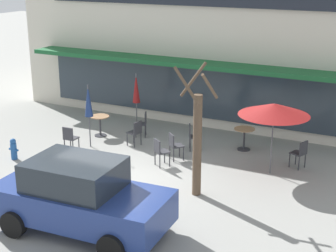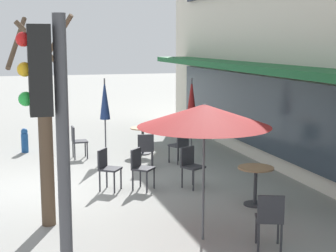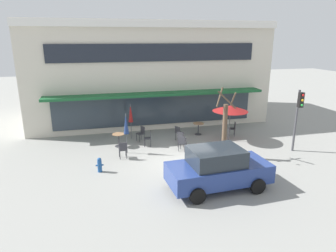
{
  "view_description": "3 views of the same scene",
  "coord_description": "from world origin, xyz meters",
  "px_view_note": "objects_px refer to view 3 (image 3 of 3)",
  "views": [
    {
      "loc": [
        7.53,
        -11.55,
        6.14
      ],
      "look_at": [
        0.46,
        2.33,
        1.13
      ],
      "focal_mm": 55.0,
      "sensor_mm": 36.0,
      "label": 1
    },
    {
      "loc": [
        11.18,
        -0.11,
        3.14
      ],
      "look_at": [
        -0.57,
        3.37,
        1.15
      ],
      "focal_mm": 55.0,
      "sensor_mm": 36.0,
      "label": 2
    },
    {
      "loc": [
        -4.0,
        -13.15,
        6.03
      ],
      "look_at": [
        -0.08,
        2.54,
        1.25
      ],
      "focal_mm": 32.0,
      "sensor_mm": 36.0,
      "label": 3
    }
  ],
  "objects_px": {
    "street_tree": "(225,128)",
    "traffic_light_pole": "(298,111)",
    "cafe_chair_4": "(179,132)",
    "cafe_chair_5": "(233,128)",
    "patio_umbrella_green_folded": "(131,113)",
    "fire_hydrant": "(100,165)",
    "patio_umbrella_corner_open": "(230,108)",
    "cafe_chair_2": "(181,138)",
    "cafe_chair_1": "(149,137)",
    "cafe_chair_3": "(141,132)",
    "cafe_table_streetside": "(119,138)",
    "patio_umbrella_cream_folded": "(126,124)",
    "cafe_table_near_wall": "(198,127)",
    "cafe_chair_0": "(182,142)",
    "parked_sedan": "(218,168)",
    "cafe_chair_6": "(123,149)"
  },
  "relations": [
    {
      "from": "cafe_table_streetside",
      "to": "patio_umbrella_cream_folded",
      "type": "bearing_deg",
      "value": -72.93
    },
    {
      "from": "cafe_chair_3",
      "to": "traffic_light_pole",
      "type": "bearing_deg",
      "value": -25.53
    },
    {
      "from": "patio_umbrella_corner_open",
      "to": "cafe_chair_1",
      "type": "relative_size",
      "value": 2.47
    },
    {
      "from": "cafe_chair_6",
      "to": "street_tree",
      "type": "height_order",
      "value": "street_tree"
    },
    {
      "from": "cafe_table_streetside",
      "to": "patio_umbrella_corner_open",
      "type": "bearing_deg",
      "value": -5.29
    },
    {
      "from": "patio_umbrella_green_folded",
      "to": "fire_hydrant",
      "type": "bearing_deg",
      "value": -114.98
    },
    {
      "from": "cafe_table_near_wall",
      "to": "parked_sedan",
      "type": "height_order",
      "value": "parked_sedan"
    },
    {
      "from": "cafe_table_near_wall",
      "to": "cafe_chair_4",
      "type": "bearing_deg",
      "value": -152.68
    },
    {
      "from": "cafe_chair_4",
      "to": "cafe_table_near_wall",
      "type": "bearing_deg",
      "value": 27.32
    },
    {
      "from": "cafe_table_streetside",
      "to": "patio_umbrella_green_folded",
      "type": "height_order",
      "value": "patio_umbrella_green_folded"
    },
    {
      "from": "cafe_chair_2",
      "to": "fire_hydrant",
      "type": "relative_size",
      "value": 1.26
    },
    {
      "from": "cafe_chair_5",
      "to": "parked_sedan",
      "type": "distance_m",
      "value": 7.26
    },
    {
      "from": "patio_umbrella_corner_open",
      "to": "cafe_chair_0",
      "type": "bearing_deg",
      "value": -162.98
    },
    {
      "from": "cafe_chair_3",
      "to": "parked_sedan",
      "type": "bearing_deg",
      "value": -72.5
    },
    {
      "from": "cafe_table_near_wall",
      "to": "cafe_table_streetside",
      "type": "relative_size",
      "value": 1.0
    },
    {
      "from": "patio_umbrella_cream_folded",
      "to": "traffic_light_pole",
      "type": "xyz_separation_m",
      "value": [
        8.96,
        -1.98,
        0.67
      ]
    },
    {
      "from": "patio_umbrella_green_folded",
      "to": "traffic_light_pole",
      "type": "xyz_separation_m",
      "value": [
        8.43,
        -4.26,
        0.67
      ]
    },
    {
      "from": "cafe_chair_1",
      "to": "cafe_chair_3",
      "type": "xyz_separation_m",
      "value": [
        -0.28,
        1.0,
        0.0
      ]
    },
    {
      "from": "cafe_table_streetside",
      "to": "patio_umbrella_cream_folded",
      "type": "xyz_separation_m",
      "value": [
        0.35,
        -1.12,
        1.11
      ]
    },
    {
      "from": "patio_umbrella_corner_open",
      "to": "cafe_chair_2",
      "type": "relative_size",
      "value": 2.47
    },
    {
      "from": "street_tree",
      "to": "fire_hydrant",
      "type": "xyz_separation_m",
      "value": [
        -6.34,
        -0.27,
        -1.26
      ]
    },
    {
      "from": "cafe_table_near_wall",
      "to": "street_tree",
      "type": "relative_size",
      "value": 0.21
    },
    {
      "from": "street_tree",
      "to": "traffic_light_pole",
      "type": "bearing_deg",
      "value": -2.02
    },
    {
      "from": "cafe_chair_0",
      "to": "cafe_chair_1",
      "type": "height_order",
      "value": "same"
    },
    {
      "from": "cafe_chair_1",
      "to": "cafe_chair_3",
      "type": "height_order",
      "value": "same"
    },
    {
      "from": "patio_umbrella_corner_open",
      "to": "patio_umbrella_green_folded",
      "type": "bearing_deg",
      "value": 162.75
    },
    {
      "from": "cafe_table_near_wall",
      "to": "cafe_chair_6",
      "type": "height_order",
      "value": "cafe_chair_6"
    },
    {
      "from": "cafe_chair_5",
      "to": "cafe_chair_6",
      "type": "xyz_separation_m",
      "value": [
        -7.2,
        -2.08,
        0.0
      ]
    },
    {
      "from": "cafe_chair_4",
      "to": "cafe_chair_5",
      "type": "xyz_separation_m",
      "value": [
        3.62,
        0.02,
        0.0
      ]
    },
    {
      "from": "cafe_chair_4",
      "to": "cafe_chair_5",
      "type": "height_order",
      "value": "same"
    },
    {
      "from": "street_tree",
      "to": "cafe_chair_5",
      "type": "bearing_deg",
      "value": 56.68
    },
    {
      "from": "cafe_table_near_wall",
      "to": "cafe_chair_2",
      "type": "height_order",
      "value": "cafe_chair_2"
    },
    {
      "from": "cafe_table_streetside",
      "to": "cafe_chair_1",
      "type": "distance_m",
      "value": 1.74
    },
    {
      "from": "parked_sedan",
      "to": "cafe_chair_2",
      "type": "bearing_deg",
      "value": 90.46
    },
    {
      "from": "patio_umbrella_green_folded",
      "to": "cafe_chair_1",
      "type": "height_order",
      "value": "patio_umbrella_green_folded"
    },
    {
      "from": "patio_umbrella_green_folded",
      "to": "traffic_light_pole",
      "type": "height_order",
      "value": "traffic_light_pole"
    },
    {
      "from": "patio_umbrella_corner_open",
      "to": "cafe_chair_6",
      "type": "bearing_deg",
      "value": -169.12
    },
    {
      "from": "cafe_table_streetside",
      "to": "cafe_chair_3",
      "type": "bearing_deg",
      "value": 24.91
    },
    {
      "from": "traffic_light_pole",
      "to": "cafe_table_streetside",
      "type": "bearing_deg",
      "value": 161.55
    },
    {
      "from": "patio_umbrella_green_folded",
      "to": "street_tree",
      "type": "xyz_separation_m",
      "value": [
        4.29,
        -4.12,
        -0.01
      ]
    },
    {
      "from": "patio_umbrella_cream_folded",
      "to": "cafe_chair_6",
      "type": "relative_size",
      "value": 2.47
    },
    {
      "from": "patio_umbrella_green_folded",
      "to": "fire_hydrant",
      "type": "height_order",
      "value": "patio_umbrella_green_folded"
    },
    {
      "from": "patio_umbrella_corner_open",
      "to": "parked_sedan",
      "type": "height_order",
      "value": "patio_umbrella_corner_open"
    },
    {
      "from": "cafe_table_near_wall",
      "to": "fire_hydrant",
      "type": "xyz_separation_m",
      "value": [
        -6.35,
        -4.22,
        -0.16
      ]
    },
    {
      "from": "patio_umbrella_green_folded",
      "to": "fire_hydrant",
      "type": "xyz_separation_m",
      "value": [
        -2.04,
        -4.39,
        -1.27
      ]
    },
    {
      "from": "cafe_chair_2",
      "to": "cafe_table_streetside",
      "type": "bearing_deg",
      "value": 165.44
    },
    {
      "from": "patio_umbrella_green_folded",
      "to": "cafe_chair_3",
      "type": "bearing_deg",
      "value": -42.37
    },
    {
      "from": "street_tree",
      "to": "cafe_table_streetside",
      "type": "bearing_deg",
      "value": 150.2
    },
    {
      "from": "cafe_chair_5",
      "to": "street_tree",
      "type": "height_order",
      "value": "street_tree"
    },
    {
      "from": "cafe_chair_2",
      "to": "traffic_light_pole",
      "type": "height_order",
      "value": "traffic_light_pole"
    }
  ]
}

